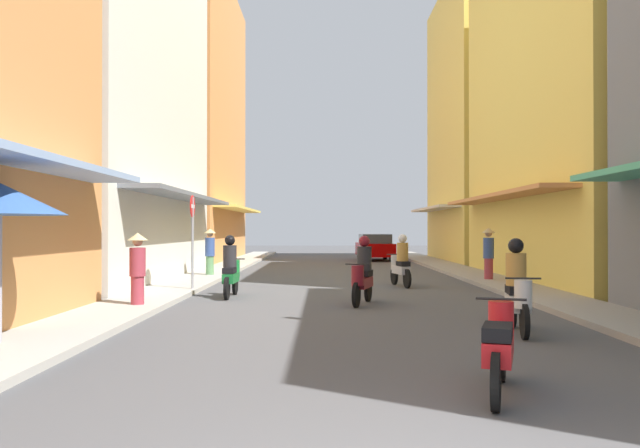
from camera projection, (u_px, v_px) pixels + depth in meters
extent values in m
plane|color=#4C4C4F|center=(343.00, 283.00, 20.47)|extent=(91.78, 91.78, 0.00)
cube|color=#ADA89E|center=(193.00, 281.00, 20.50)|extent=(1.63, 49.72, 0.12)
cube|color=#9E9991|center=(493.00, 281.00, 20.44)|extent=(1.63, 49.72, 0.12)
cube|color=silver|center=(83.00, 56.00, 21.17)|extent=(6.00, 12.50, 15.03)
cube|color=slate|center=(187.00, 197.00, 21.11)|extent=(1.10, 11.25, 0.12)
cube|color=#D88C4C|center=(176.00, 122.00, 34.41)|extent=(6.00, 12.58, 15.04)
cube|color=#EFD159|center=(240.00, 209.00, 34.35)|extent=(1.10, 11.32, 0.12)
cube|color=#EFD159|center=(603.00, 90.00, 21.11)|extent=(6.00, 12.69, 12.71)
cube|color=#D88C4C|center=(498.00, 197.00, 21.10)|extent=(1.10, 11.42, 0.12)
cube|color=#EFD159|center=(500.00, 125.00, 33.47)|extent=(6.00, 10.13, 14.40)
cube|color=silver|center=(434.00, 209.00, 33.45)|extent=(1.10, 9.12, 0.12)
cylinder|color=black|center=(356.00, 295.00, 14.00)|extent=(0.23, 0.56, 0.56)
cylinder|color=black|center=(368.00, 290.00, 15.20)|extent=(0.23, 0.56, 0.56)
cube|color=maroon|center=(363.00, 283.00, 14.65)|extent=(0.55, 1.04, 0.24)
cube|color=black|center=(365.00, 273.00, 14.84)|extent=(0.42, 0.62, 0.14)
cylinder|color=maroon|center=(358.00, 276.00, 14.12)|extent=(0.28, 0.28, 0.45)
cylinder|color=black|center=(358.00, 264.00, 14.13)|extent=(0.54, 0.18, 0.03)
cylinder|color=#262628|center=(364.00, 258.00, 14.80)|extent=(0.34, 0.34, 0.55)
sphere|color=maroon|center=(364.00, 241.00, 14.80)|extent=(0.26, 0.26, 0.26)
cylinder|color=black|center=(394.00, 276.00, 19.80)|extent=(0.19, 0.56, 0.56)
cylinder|color=black|center=(407.00, 279.00, 18.57)|extent=(0.19, 0.56, 0.56)
cube|color=#B2B2B7|center=(401.00, 270.00, 19.14)|extent=(0.47, 1.04, 0.24)
cube|color=black|center=(403.00, 264.00, 18.95)|extent=(0.38, 0.60, 0.14)
cylinder|color=#B2B2B7|center=(395.00, 262.00, 19.68)|extent=(0.28, 0.28, 0.45)
cylinder|color=black|center=(395.00, 254.00, 19.68)|extent=(0.55, 0.14, 0.03)
cylinder|color=#BF8C3F|center=(403.00, 252.00, 19.00)|extent=(0.34, 0.34, 0.55)
sphere|color=silver|center=(403.00, 239.00, 19.00)|extent=(0.26, 0.26, 0.26)
cylinder|color=black|center=(235.00, 284.00, 16.77)|extent=(0.09, 0.56, 0.56)
cylinder|color=black|center=(227.00, 289.00, 15.52)|extent=(0.09, 0.56, 0.56)
cube|color=#197233|center=(231.00, 278.00, 16.10)|extent=(0.30, 1.01, 0.24)
cube|color=black|center=(229.00, 270.00, 15.90)|extent=(0.29, 0.57, 0.14)
cylinder|color=#197233|center=(234.00, 268.00, 16.65)|extent=(0.28, 0.28, 0.45)
cylinder|color=black|center=(234.00, 259.00, 16.65)|extent=(0.55, 0.04, 0.03)
cylinder|color=#262628|center=(230.00, 256.00, 15.95)|extent=(0.34, 0.34, 0.55)
sphere|color=black|center=(230.00, 240.00, 15.95)|extent=(0.26, 0.26, 0.26)
cylinder|color=black|center=(525.00, 322.00, 9.96)|extent=(0.16, 0.57, 0.56)
cylinder|color=black|center=(512.00, 311.00, 11.20)|extent=(0.16, 0.57, 0.56)
cube|color=silver|center=(518.00, 303.00, 10.63)|extent=(0.41, 1.03, 0.24)
cube|color=black|center=(516.00, 290.00, 10.83)|extent=(0.35, 0.59, 0.14)
cylinder|color=silver|center=(523.00, 294.00, 10.09)|extent=(0.28, 0.28, 0.45)
cylinder|color=black|center=(523.00, 278.00, 10.09)|extent=(0.55, 0.10, 0.03)
cylinder|color=#BF8C3F|center=(516.00, 269.00, 10.78)|extent=(0.34, 0.34, 0.55)
sphere|color=black|center=(516.00, 246.00, 10.79)|extent=(0.26, 0.26, 0.26)
cylinder|color=black|center=(502.00, 357.00, 7.22)|extent=(0.25, 0.56, 0.56)
cylinder|color=black|center=(496.00, 382.00, 6.04)|extent=(0.25, 0.56, 0.56)
cube|color=red|center=(499.00, 348.00, 6.59)|extent=(0.58, 1.04, 0.24)
cube|color=black|center=(498.00, 332.00, 6.40)|extent=(0.44, 0.62, 0.14)
cylinder|color=red|center=(501.00, 321.00, 7.11)|extent=(0.28, 0.28, 0.45)
cylinder|color=black|center=(501.00, 299.00, 7.11)|extent=(0.53, 0.20, 0.03)
cube|color=#8C0000|center=(375.00, 249.00, 35.21)|extent=(1.95, 4.18, 0.70)
cube|color=#333D47|center=(375.00, 240.00, 35.06)|extent=(1.70, 2.17, 0.60)
cylinder|color=black|center=(359.00, 254.00, 36.43)|extent=(0.21, 0.65, 0.64)
cylinder|color=black|center=(385.00, 254.00, 36.49)|extent=(0.21, 0.65, 0.64)
cylinder|color=black|center=(364.00, 255.00, 33.93)|extent=(0.21, 0.65, 0.64)
cylinder|color=black|center=(392.00, 255.00, 33.99)|extent=(0.21, 0.65, 0.64)
cylinder|color=#598C59|center=(210.00, 267.00, 22.49)|extent=(0.28, 0.28, 0.77)
cylinder|color=#334C8C|center=(210.00, 247.00, 22.49)|extent=(0.34, 0.34, 0.65)
sphere|color=#9E7256|center=(210.00, 234.00, 22.50)|extent=(0.22, 0.22, 0.22)
cone|color=#D1B77A|center=(210.00, 231.00, 22.50)|extent=(0.44, 0.44, 0.16)
cylinder|color=#99333F|center=(489.00, 271.00, 20.48)|extent=(0.28, 0.28, 0.79)
cylinder|color=#334C8C|center=(489.00, 248.00, 20.49)|extent=(0.34, 0.34, 0.66)
sphere|color=tan|center=(489.00, 233.00, 20.49)|extent=(0.22, 0.22, 0.22)
cone|color=#D1B77A|center=(489.00, 230.00, 20.49)|extent=(0.44, 0.44, 0.16)
cylinder|color=#99333F|center=(137.00, 293.00, 13.62)|extent=(0.28, 0.28, 0.72)
cylinder|color=#99333F|center=(138.00, 262.00, 13.63)|extent=(0.34, 0.34, 0.61)
sphere|color=tan|center=(138.00, 241.00, 13.63)|extent=(0.22, 0.22, 0.22)
cone|color=#D1B77A|center=(138.00, 237.00, 13.63)|extent=(0.44, 0.44, 0.16)
cylinder|color=#99999E|center=(0.00, 273.00, 9.06)|extent=(0.05, 0.05, 2.21)
cone|color=#335999|center=(1.00, 199.00, 9.07)|extent=(1.82, 1.82, 0.45)
cylinder|color=gray|center=(193.00, 245.00, 17.22)|extent=(0.07, 0.07, 2.60)
cylinder|color=red|center=(193.00, 206.00, 17.23)|extent=(0.02, 0.60, 0.60)
cube|color=white|center=(193.00, 206.00, 17.23)|extent=(0.03, 0.40, 0.10)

